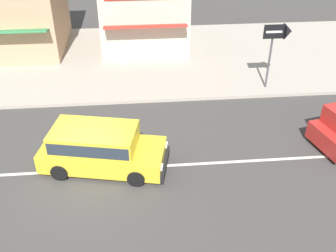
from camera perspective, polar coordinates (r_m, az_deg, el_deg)
ground_plane at (r=14.33m, az=-11.18°, el=-6.29°), size 160.00×160.00×0.00m
lane_centre_stripe at (r=14.33m, az=-11.18°, el=-6.28°), size 50.40×0.14×0.01m
kerb_strip at (r=22.57m, az=-9.38°, el=9.54°), size 68.00×10.00×0.15m
minivan_yellow_2 at (r=13.94m, az=-9.92°, el=-3.00°), size 4.68×2.68×1.56m
arrow_signboard at (r=18.80m, az=16.46°, el=12.59°), size 1.29×0.70×3.12m
shopfront_corner_warung at (r=24.49m, az=-21.42°, el=16.03°), size 5.18×6.40×4.95m
shopfront_mid_block at (r=23.55m, az=-3.57°, el=16.43°), size 4.89×5.75×4.09m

